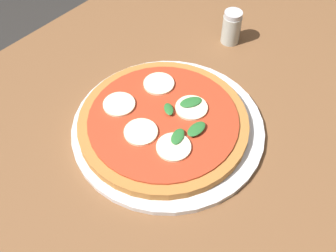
# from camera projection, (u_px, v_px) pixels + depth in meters

# --- Properties ---
(dining_table) EXTENTS (1.32, 1.01, 0.78)m
(dining_table) POSITION_uv_depth(u_px,v_px,m) (188.00, 177.00, 0.84)
(dining_table) COLOR brown
(dining_table) RESTS_ON ground_plane
(serving_tray) EXTENTS (0.37, 0.37, 0.01)m
(serving_tray) POSITION_uv_depth(u_px,v_px,m) (168.00, 127.00, 0.78)
(serving_tray) COLOR silver
(serving_tray) RESTS_ON dining_table
(pizza) EXTENTS (0.33, 0.33, 0.03)m
(pizza) POSITION_uv_depth(u_px,v_px,m) (162.00, 123.00, 0.77)
(pizza) COLOR #B27033
(pizza) RESTS_ON serving_tray
(pepper_shaker) EXTENTS (0.04, 0.04, 0.08)m
(pepper_shaker) POSITION_uv_depth(u_px,v_px,m) (231.00, 27.00, 0.92)
(pepper_shaker) COLOR #B2B7AD
(pepper_shaker) RESTS_ON dining_table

